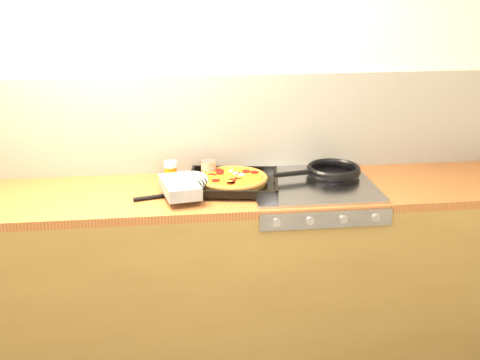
{
  "coord_description": "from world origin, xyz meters",
  "views": [
    {
      "loc": [
        -0.23,
        -1.6,
        1.89
      ],
      "look_at": [
        0.1,
        1.08,
        0.95
      ],
      "focal_mm": 45.0,
      "sensor_mm": 36.0,
      "label": 1
    }
  ],
  "objects": [
    {
      "name": "pizza_on_tray",
      "position": [
        -0.0,
        1.09,
        0.95
      ],
      "size": [
        0.6,
        0.48,
        0.07
      ],
      "color": "black",
      "rests_on": "stovetop"
    },
    {
      "name": "tomato_can",
      "position": [
        -0.04,
        1.23,
        0.95
      ],
      "size": [
        0.08,
        0.08,
        0.11
      ],
      "color": "#A0100C",
      "rests_on": "counter_run"
    },
    {
      "name": "frying_pan",
      "position": [
        0.58,
        1.18,
        0.94
      ],
      "size": [
        0.47,
        0.31,
        0.04
      ],
      "color": "black",
      "rests_on": "stovetop"
    },
    {
      "name": "juice_glass",
      "position": [
        -0.23,
        1.23,
        0.95
      ],
      "size": [
        0.08,
        0.08,
        0.11
      ],
      "color": "orange",
      "rests_on": "counter_run"
    },
    {
      "name": "room_shell",
      "position": [
        0.0,
        1.39,
        1.15
      ],
      "size": [
        3.2,
        3.2,
        3.2
      ],
      "color": "white",
      "rests_on": "ground"
    },
    {
      "name": "stovetop",
      "position": [
        0.45,
        1.1,
        0.91
      ],
      "size": [
        0.6,
        0.56,
        0.02
      ],
      "primitive_type": "cube",
      "color": "#A2A2A8",
      "rests_on": "counter_run"
    },
    {
      "name": "wooden_spoon",
      "position": [
        0.07,
        1.28,
        0.91
      ],
      "size": [
        0.3,
        0.06,
        0.02
      ],
      "color": "#B0794A",
      "rests_on": "counter_run"
    },
    {
      "name": "black_spatula",
      "position": [
        -0.25,
        1.02,
        0.91
      ],
      "size": [
        0.29,
        0.12,
        0.02
      ],
      "color": "black",
      "rests_on": "counter_run"
    },
    {
      "name": "counter_run",
      "position": [
        0.0,
        1.1,
        0.45
      ],
      "size": [
        3.2,
        0.62,
        0.9
      ],
      "color": "brown",
      "rests_on": "ground"
    }
  ]
}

